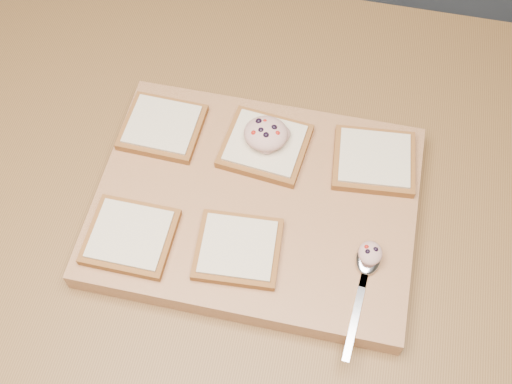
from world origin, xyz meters
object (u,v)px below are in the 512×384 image
(cutting_board, at_px, (256,205))
(bread_far_center, at_px, (265,145))
(tuna_salad_dollop, at_px, (266,133))
(spoon, at_px, (367,266))

(cutting_board, height_order, bread_far_center, bread_far_center)
(bread_far_center, relative_size, tuna_salad_dollop, 2.02)
(spoon, bearing_deg, tuna_salad_dollop, 136.13)
(cutting_board, bearing_deg, spoon, -23.77)
(cutting_board, height_order, tuna_salad_dollop, tuna_salad_dollop)
(tuna_salad_dollop, bearing_deg, bread_far_center, -88.94)
(bread_far_center, bearing_deg, cutting_board, -86.93)
(cutting_board, xyz_separation_m, tuna_salad_dollop, (-0.00, 0.09, 0.05))
(cutting_board, distance_m, bread_far_center, 0.09)
(bread_far_center, relative_size, spoon, 0.76)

